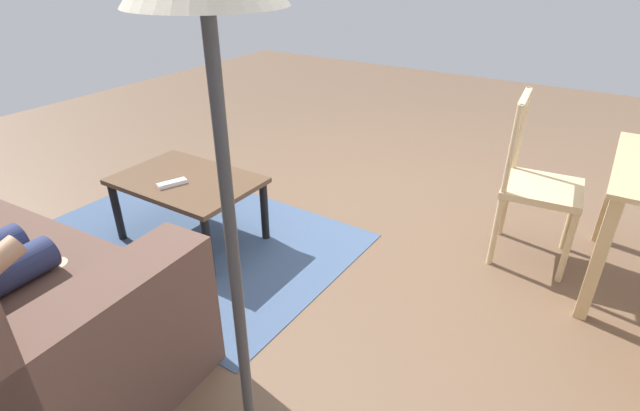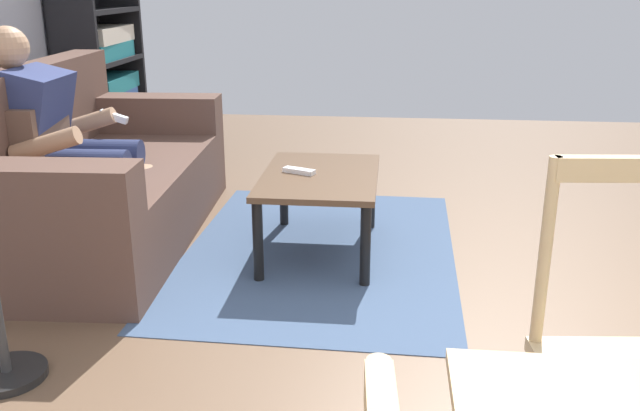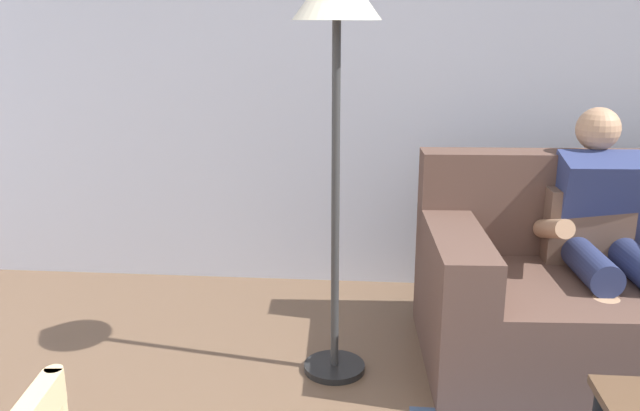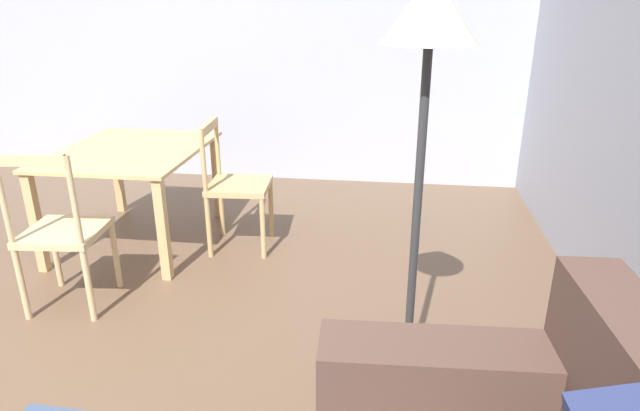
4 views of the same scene
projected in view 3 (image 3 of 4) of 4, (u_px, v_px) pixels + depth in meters
name	position (u px, v px, depth m)	size (l,w,h in m)	color
wall_back	(428.00, 54.00, 3.75)	(7.17, 0.12, 2.75)	#B2B7C6
couch	(632.00, 290.00, 3.11)	(2.00, 1.06, 0.93)	brown
person_lounging	(605.00, 233.00, 3.10)	(0.61, 0.90, 1.16)	navy
floor_lamp	(337.00, 31.00, 2.65)	(0.36, 0.36, 1.80)	black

